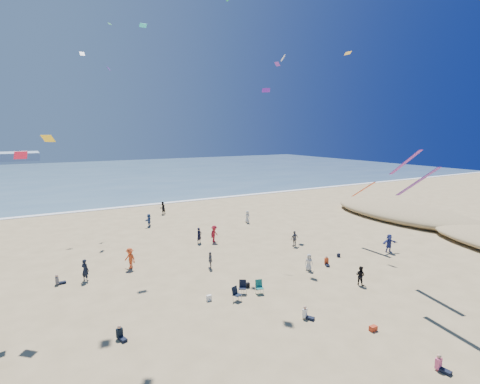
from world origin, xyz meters
TOP-DOWN VIEW (x-y plane):
  - ground at (0.00, 0.00)m, footprint 220.00×220.00m
  - ocean at (0.00, 95.00)m, footprint 220.00×100.00m
  - surf_line at (0.00, 45.00)m, footprint 220.00×1.20m
  - standing_flyers at (6.24, 18.00)m, footprint 28.30×42.16m
  - seated_group at (1.12, 6.24)m, footprint 22.13×22.00m
  - chair_cluster at (2.32, 7.60)m, footprint 2.77×1.60m
  - white_tote at (-0.36, 8.30)m, footprint 0.35×0.20m
  - black_backpack at (3.16, 8.86)m, footprint 0.30×0.22m
  - cooler at (6.42, -0.30)m, footprint 0.45×0.30m
  - navy_bag at (14.34, 10.56)m, footprint 0.28×0.18m
  - kites_aloft at (8.58, 13.28)m, footprint 39.77×42.62m

SIDE VIEW (x-z plane):
  - ground at x=0.00m, z-range 0.00..0.00m
  - ocean at x=0.00m, z-range 0.00..0.06m
  - surf_line at x=0.00m, z-range 0.00..0.08m
  - cooler at x=6.42m, z-range 0.00..0.30m
  - navy_bag at x=14.34m, z-range 0.00..0.34m
  - black_backpack at x=3.16m, z-range 0.00..0.38m
  - white_tote at x=-0.36m, z-range 0.00..0.40m
  - seated_group at x=1.12m, z-range 0.00..0.84m
  - chair_cluster at x=2.32m, z-range 0.00..1.00m
  - standing_flyers at x=6.24m, z-range -0.06..1.78m
  - kites_aloft at x=8.58m, z-range -0.10..28.71m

